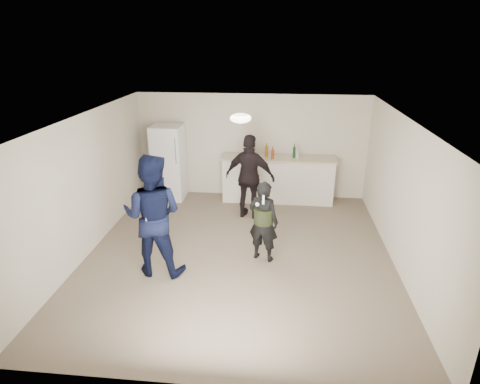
# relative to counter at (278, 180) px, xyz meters

# --- Properties ---
(floor) EXTENTS (6.00, 6.00, 0.00)m
(floor) POSITION_rel_counter_xyz_m (-0.66, -2.67, -0.53)
(floor) COLOR #6B5B4C
(floor) RESTS_ON ground
(ceiling) EXTENTS (6.00, 6.00, 0.00)m
(ceiling) POSITION_rel_counter_xyz_m (-0.66, -2.67, 1.98)
(ceiling) COLOR silver
(ceiling) RESTS_ON wall_back
(wall_back) EXTENTS (6.00, 0.00, 6.00)m
(wall_back) POSITION_rel_counter_xyz_m (-0.66, 0.33, 0.72)
(wall_back) COLOR beige
(wall_back) RESTS_ON floor
(wall_front) EXTENTS (6.00, 0.00, 6.00)m
(wall_front) POSITION_rel_counter_xyz_m (-0.66, -5.67, 0.72)
(wall_front) COLOR beige
(wall_front) RESTS_ON floor
(wall_left) EXTENTS (0.00, 6.00, 6.00)m
(wall_left) POSITION_rel_counter_xyz_m (-3.41, -2.67, 0.72)
(wall_left) COLOR beige
(wall_left) RESTS_ON floor
(wall_right) EXTENTS (0.00, 6.00, 6.00)m
(wall_right) POSITION_rel_counter_xyz_m (2.09, -2.67, 0.72)
(wall_right) COLOR beige
(wall_right) RESTS_ON floor
(counter) EXTENTS (2.60, 0.56, 1.05)m
(counter) POSITION_rel_counter_xyz_m (0.00, 0.00, 0.00)
(counter) COLOR silver
(counter) RESTS_ON floor
(counter_top) EXTENTS (2.68, 0.64, 0.04)m
(counter_top) POSITION_rel_counter_xyz_m (0.00, 0.00, 0.55)
(counter_top) COLOR beige
(counter_top) RESTS_ON counter
(fridge) EXTENTS (0.70, 0.70, 1.80)m
(fridge) POSITION_rel_counter_xyz_m (-2.62, -0.07, 0.38)
(fridge) COLOR white
(fridge) RESTS_ON floor
(fridge_handle) EXTENTS (0.02, 0.02, 0.60)m
(fridge_handle) POSITION_rel_counter_xyz_m (-2.34, -0.44, 0.78)
(fridge_handle) COLOR #BBBBC0
(fridge_handle) RESTS_ON fridge
(ceiling_dome) EXTENTS (0.36, 0.36, 0.16)m
(ceiling_dome) POSITION_rel_counter_xyz_m (-0.66, -2.37, 1.93)
(ceiling_dome) COLOR white
(ceiling_dome) RESTS_ON ceiling
(shaker) EXTENTS (0.08, 0.08, 0.17)m
(shaker) POSITION_rel_counter_xyz_m (-0.64, -0.15, 0.65)
(shaker) COLOR #B4B5B9
(shaker) RESTS_ON counter_top
(man) EXTENTS (1.03, 0.81, 2.06)m
(man) POSITION_rel_counter_xyz_m (-1.99, -3.35, 0.50)
(man) COLOR #101843
(man) RESTS_ON floor
(woman) EXTENTS (0.63, 0.51, 1.48)m
(woman) POSITION_rel_counter_xyz_m (-0.22, -2.78, 0.21)
(woman) COLOR black
(woman) RESTS_ON floor
(camo_shorts) EXTENTS (0.34, 0.34, 0.28)m
(camo_shorts) POSITION_rel_counter_xyz_m (-0.22, -2.78, 0.32)
(camo_shorts) COLOR #293618
(camo_shorts) RESTS_ON woman
(spectator) EXTENTS (1.15, 0.67, 1.85)m
(spectator) POSITION_rel_counter_xyz_m (-0.59, -1.01, 0.40)
(spectator) COLOR black
(spectator) RESTS_ON floor
(remote_man) EXTENTS (0.04, 0.04, 0.15)m
(remote_man) POSITION_rel_counter_xyz_m (-1.99, -3.63, 0.53)
(remote_man) COLOR silver
(remote_man) RESTS_ON man
(nunchuk_man) EXTENTS (0.07, 0.07, 0.07)m
(nunchuk_man) POSITION_rel_counter_xyz_m (-1.87, -3.60, 0.45)
(nunchuk_man) COLOR silver
(nunchuk_man) RESTS_ON man
(remote_woman) EXTENTS (0.04, 0.04, 0.15)m
(remote_woman) POSITION_rel_counter_xyz_m (-0.22, -3.03, 0.72)
(remote_woman) COLOR white
(remote_woman) RESTS_ON woman
(nunchuk_woman) EXTENTS (0.07, 0.07, 0.07)m
(nunchuk_woman) POSITION_rel_counter_xyz_m (-0.32, -3.00, 0.62)
(nunchuk_woman) COLOR white
(nunchuk_woman) RESTS_ON woman
(bottle_cluster) EXTENTS (1.11, 0.31, 0.25)m
(bottle_cluster) POSITION_rel_counter_xyz_m (-0.10, -0.04, 0.68)
(bottle_cluster) COLOR #113E19
(bottle_cluster) RESTS_ON counter_top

